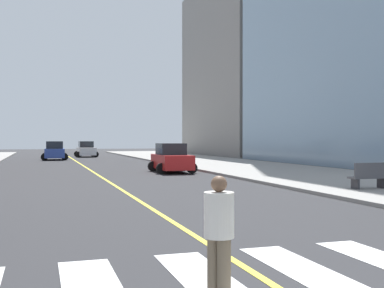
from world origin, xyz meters
TOP-DOWN VIEW (x-y plane):
  - sidewalk_kerb_east at (12.20, 20.00)m, footprint 10.00×120.00m
  - crosswalk_paint at (0.00, 4.00)m, footprint 13.50×4.00m
  - lane_divider_paint at (0.00, 40.00)m, footprint 0.16×80.00m
  - parking_garage_concrete at (27.90, 60.95)m, footprint 18.00×24.00m
  - car_white_nearest at (2.05, 58.94)m, footprint 2.85×4.51m
  - car_blue_second at (-2.01, 51.18)m, footprint 2.91×4.60m
  - car_red_third at (5.08, 28.47)m, footprint 2.83×4.48m
  - park_bench at (9.96, 14.09)m, footprint 1.81×0.59m
  - pedestrian_crossing at (-1.02, 3.31)m, footprint 0.43×0.43m

SIDE VIEW (x-z plane):
  - lane_divider_paint at x=0.00m, z-range 0.00..0.01m
  - crosswalk_paint at x=0.00m, z-range 0.00..0.01m
  - sidewalk_kerb_east at x=12.20m, z-range 0.00..0.15m
  - park_bench at x=9.96m, z-range 0.13..1.25m
  - car_red_third at x=5.08m, z-range -0.06..1.92m
  - car_white_nearest at x=2.05m, z-range -0.06..1.93m
  - car_blue_second at x=-2.01m, z-range -0.07..1.97m
  - pedestrian_crossing at x=-1.02m, z-range 0.09..1.84m
  - parking_garage_concrete at x=27.90m, z-range 0.00..24.89m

